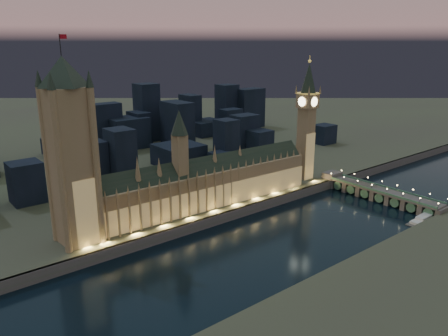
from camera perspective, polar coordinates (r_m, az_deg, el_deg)
ground_plane at (r=311.52m, az=5.72°, el=-9.11°), size 2000.00×2000.00×0.00m
north_bank at (r=757.11m, az=-23.09°, el=5.11°), size 2000.00×960.00×8.00m
embankment_wall at (r=337.62m, az=0.84°, el=-6.22°), size 2000.00×2.50×8.00m
palace_of_westminster at (r=338.55m, az=-2.91°, el=-2.13°), size 202.00×26.48×78.00m
victoria_tower at (r=282.36m, az=-19.44°, el=2.87°), size 31.68×31.68×128.94m
elizabeth_tower at (r=408.03m, az=10.80°, el=7.23°), size 18.00×18.00×113.04m
westminster_bridge at (r=402.63m, az=19.32°, el=-3.10°), size 16.55×113.00×15.90m
river_boat at (r=374.20m, az=24.91°, el=-5.91°), size 44.64×11.18×4.50m
city_backdrop at (r=514.81m, az=-10.91°, el=4.54°), size 466.52×215.63×77.86m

